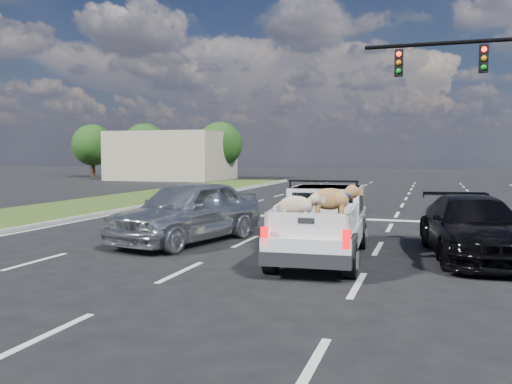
% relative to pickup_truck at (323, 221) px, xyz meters
% --- Properties ---
extents(ground, '(160.00, 160.00, 0.00)m').
position_rel_pickup_truck_xyz_m(ground, '(-0.66, -2.35, -0.84)').
color(ground, black).
rests_on(ground, ground).
extents(road_markings, '(17.75, 60.00, 0.01)m').
position_rel_pickup_truck_xyz_m(road_markings, '(-0.66, 4.21, -0.83)').
color(road_markings, silver).
rests_on(road_markings, ground).
extents(grass_median_left, '(5.00, 60.00, 0.10)m').
position_rel_pickup_truck_xyz_m(grass_median_left, '(-12.16, 3.65, -0.79)').
color(grass_median_left, '#294615').
rests_on(grass_median_left, ground).
extents(curb_left, '(0.15, 60.00, 0.14)m').
position_rel_pickup_truck_xyz_m(curb_left, '(-9.71, 3.65, -0.77)').
color(curb_left, '#9D9790').
rests_on(curb_left, ground).
extents(building_left, '(10.00, 8.00, 4.40)m').
position_rel_pickup_truck_xyz_m(building_left, '(-20.66, 33.65, 1.36)').
color(building_left, tan).
rests_on(building_left, ground).
extents(tree_far_a, '(4.20, 4.20, 5.40)m').
position_rel_pickup_truck_xyz_m(tree_far_a, '(-30.66, 35.65, 2.45)').
color(tree_far_a, '#332114').
rests_on(tree_far_a, ground).
extents(tree_far_b, '(4.20, 4.20, 5.40)m').
position_rel_pickup_truck_xyz_m(tree_far_b, '(-24.66, 35.65, 2.45)').
color(tree_far_b, '#332114').
rests_on(tree_far_b, ground).
extents(tree_far_c, '(4.20, 4.20, 5.40)m').
position_rel_pickup_truck_xyz_m(tree_far_c, '(-16.66, 35.65, 2.45)').
color(tree_far_c, '#332114').
rests_on(tree_far_c, ground).
extents(pickup_truck, '(2.03, 4.82, 1.77)m').
position_rel_pickup_truck_xyz_m(pickup_truck, '(0.00, 0.00, 0.00)').
color(pickup_truck, black).
rests_on(pickup_truck, ground).
extents(silver_sedan, '(3.11, 5.25, 1.67)m').
position_rel_pickup_truck_xyz_m(silver_sedan, '(-3.88, 1.15, 0.00)').
color(silver_sedan, '#B9BCC1').
rests_on(silver_sedan, ground).
extents(black_coupe, '(2.61, 5.04, 1.40)m').
position_rel_pickup_truck_xyz_m(black_coupe, '(3.25, 1.04, -0.14)').
color(black_coupe, black).
rests_on(black_coupe, ground).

